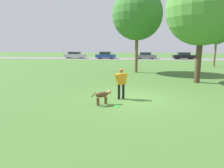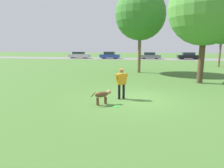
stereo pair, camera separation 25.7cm
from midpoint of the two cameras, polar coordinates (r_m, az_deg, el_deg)
ground_plane at (r=10.61m, az=7.34°, el=-4.19°), size 120.00×120.00×0.00m
far_road_strip at (r=40.48m, az=8.49°, el=7.12°), size 120.00×6.00×0.01m
person at (r=10.31m, az=3.45°, el=0.71°), size 0.67×0.39×1.57m
dog at (r=9.40m, az=-1.92°, el=-3.12°), size 0.92×0.76×0.68m
frisbee at (r=9.19m, az=2.02°, el=-6.49°), size 0.26×0.26×0.02m
tree_mid_center at (r=20.63m, az=8.46°, el=19.01°), size 4.92×4.92×8.12m
tree_far_right at (r=29.14m, az=29.17°, el=13.01°), size 3.21×3.21×6.04m
tree_near_right at (r=16.19m, az=25.64°, el=18.90°), size 5.14×5.14×7.85m
parked_car_silver at (r=42.53m, az=-9.20°, el=8.18°), size 4.39×1.92×1.34m
parked_car_blue at (r=40.56m, az=-0.45°, el=8.21°), size 3.99×1.80×1.40m
parked_car_grey at (r=40.66m, az=10.98°, el=7.96°), size 4.09×1.90×1.31m
parked_car_black at (r=41.75m, az=21.23°, el=7.50°), size 4.24×1.89×1.33m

